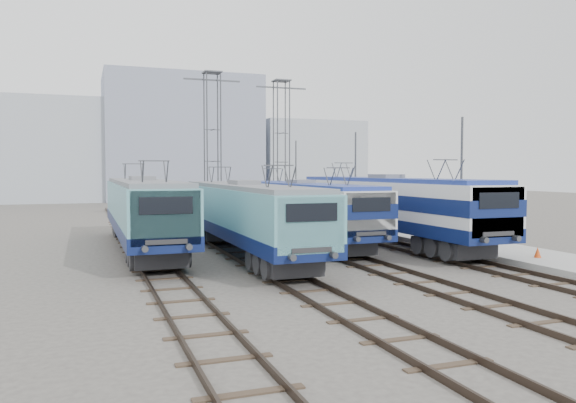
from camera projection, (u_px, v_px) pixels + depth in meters
The scene contains 15 objects.
ground at pixel (323, 269), 24.21m from camera, with size 160.00×160.00×0.00m, color #514C47.
platform at pixel (421, 236), 35.19m from camera, with size 4.00×70.00×0.30m, color #9E9E99.
locomotive_far_left at pixel (143, 208), 29.56m from camera, with size 2.91×18.39×3.46m.
locomotive_center_left at pixel (245, 213), 27.44m from camera, with size 2.77×17.51×3.30m.
locomotive_center_right at pixel (302, 206), 32.66m from camera, with size 2.73×17.25×3.24m.
locomotive_far_right at pixel (387, 203), 32.24m from camera, with size 2.97×18.81×3.54m.
catenary_tower_west at pixel (213, 141), 44.49m from camera, with size 4.50×1.20×12.00m.
catenary_tower_east at pixel (281, 143), 48.59m from camera, with size 4.50×1.20×12.00m.
mast_front at pixel (461, 185), 28.83m from camera, with size 0.12×0.12×7.00m, color #3F4247.
mast_mid at pixel (355, 181), 40.09m from camera, with size 0.12×0.12×7.00m, color #3F4247.
mast_rear at pixel (296, 179), 51.35m from camera, with size 0.12×0.12×7.00m, color #3F4247.
safety_cone at pixel (538, 252), 25.47m from camera, with size 0.32×0.32×0.49m, color #CD4312.
building_west at pixel (50, 151), 77.24m from camera, with size 18.00×12.00×14.00m, color #A2AAB4.
building_center at pixel (181, 139), 83.27m from camera, with size 22.00×14.00×18.00m, color #848CA2.
building_east at pixel (306, 160), 90.25m from camera, with size 16.00×12.00×12.00m, color #A2AAB4.
Camera 1 is at (-9.62, -22.05, 4.24)m, focal length 35.00 mm.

